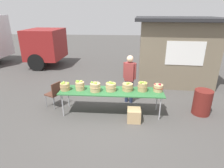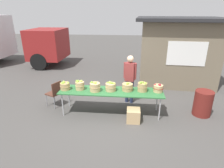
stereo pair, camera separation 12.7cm
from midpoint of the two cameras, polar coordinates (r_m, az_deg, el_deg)
The scene contains 14 objects.
ground_plane at distance 5.99m, azimuth 0.33°, elevation -8.65°, with size 40.00×40.00×0.00m, color #474442.
market_table at distance 5.67m, azimuth 0.35°, elevation -2.36°, with size 3.10×0.76×0.75m.
apple_basket_green_0 at distance 5.85m, azimuth -13.45°, elevation -0.57°, with size 0.30×0.30×0.27m.
apple_basket_green_1 at distance 5.77m, azimuth -9.12°, elevation -0.41°, with size 0.28×0.28×0.30m.
apple_basket_green_2 at distance 5.60m, azimuth -4.55°, elevation -0.87°, with size 0.32×0.32×0.30m.
apple_basket_green_3 at distance 5.62m, azimuth 0.26°, elevation -0.81°, with size 0.33×0.33×0.28m.
apple_basket_green_4 at distance 5.65m, azimuth 5.33°, elevation -0.87°, with size 0.33×0.33×0.27m.
apple_basket_green_5 at distance 5.66m, azimuth 9.83°, elevation -0.81°, with size 0.30×0.30×0.31m.
apple_basket_red_0 at distance 5.73m, azimuth 14.43°, elevation -1.22°, with size 0.30×0.30×0.25m.
vendor_adult at distance 6.30m, azimuth 6.01°, elevation 2.52°, with size 0.42×0.29×1.65m.
food_kiosk at distance 8.75m, azimuth 19.38°, elevation 9.56°, with size 3.69×3.14×2.74m.
folding_chair at distance 6.43m, azimuth -16.38°, elevation -2.31°, with size 0.53×0.53×0.86m.
trash_barrel at distance 6.36m, azimuth 26.31°, elevation -5.23°, with size 0.53×0.53×0.78m, color maroon.
produce_crate at distance 5.52m, azimuth 7.13°, elevation -9.41°, with size 0.38×0.38×0.38m, color tan.
Camera 2 is at (0.53, -5.16, 3.00)m, focal length 30.21 mm.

